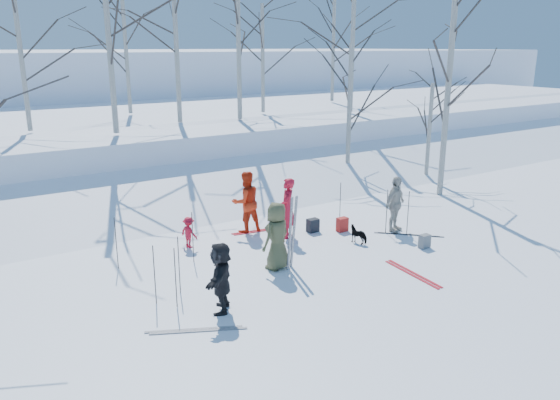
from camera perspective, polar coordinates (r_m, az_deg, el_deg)
ground at (r=14.20m, az=3.32°, el=-6.44°), size 120.00×120.00×0.00m
snow_ramp at (r=19.92m, az=-8.66°, el=0.43°), size 70.00×9.49×4.12m
snow_plateau at (r=28.98m, az=-17.08°, el=6.43°), size 70.00×18.00×2.20m
far_hill at (r=49.30m, az=-24.26°, el=10.52°), size 90.00×30.00×6.00m
skier_olive_center at (r=13.47m, az=-0.33°, el=-3.78°), size 0.97×0.78×1.71m
skier_red_north at (r=15.67m, az=0.76°, el=-0.86°), size 0.76×0.75×1.76m
skier_redor_behind at (r=16.17m, az=-3.57°, el=-0.20°), size 0.93×0.75×1.84m
skier_red_seated at (r=15.21m, az=-9.50°, el=-3.35°), size 0.50×0.64×0.87m
skier_cream_east at (r=16.56m, az=11.94°, el=-0.43°), size 1.06×0.68×1.68m
skier_grey_west at (r=11.46m, az=-6.19°, el=-8.01°), size 1.17×1.41×1.52m
dog at (r=15.57m, az=8.24°, el=-3.57°), size 0.44×0.64×0.50m
upright_ski_left at (r=13.34m, az=1.06°, el=-3.55°), size 0.10×0.17×1.90m
upright_ski_right at (r=13.46m, az=1.45°, el=-3.37°), size 0.10×0.23×1.89m
ski_pair_a at (r=16.49m, az=-1.86°, el=-3.18°), size 0.76×1.96×0.02m
ski_pair_b at (r=11.09m, az=-8.74°, el=-13.29°), size 1.69×2.06×0.02m
ski_pair_c at (r=13.81m, az=13.69°, el=-7.50°), size 0.54×1.94×0.02m
ski_pair_d at (r=16.53m, az=13.30°, el=-3.55°), size 2.10×2.10×0.02m
ski_pole_a at (r=16.32m, az=13.23°, el=-1.37°), size 0.02×0.02×1.34m
ski_pole_b at (r=11.78m, az=-10.86°, el=-8.01°), size 0.02×0.02×1.34m
ski_pole_c at (r=12.02m, az=-12.97°, el=-7.65°), size 0.02×0.02×1.34m
ski_pole_d at (r=12.43m, az=-10.51°, el=-6.69°), size 0.02×0.02×1.34m
ski_pole_e at (r=16.68m, az=0.54°, el=-0.56°), size 0.02×0.02×1.34m
ski_pole_f at (r=16.97m, az=6.30°, el=-0.38°), size 0.02×0.02×1.34m
ski_pole_g at (r=16.02m, az=0.51°, el=-1.26°), size 0.02×0.02×1.34m
ski_pole_h at (r=16.37m, az=11.08°, el=-1.19°), size 0.02×0.02×1.34m
ski_pole_i at (r=14.11m, az=-9.11°, el=-3.87°), size 0.02×0.02×1.34m
ski_pole_j at (r=14.10m, az=-16.74°, el=-4.36°), size 0.02×0.02×1.34m
backpack_red at (r=16.47m, az=6.52°, el=-2.56°), size 0.32×0.22×0.42m
backpack_grey at (r=15.56m, az=14.87°, el=-4.19°), size 0.30×0.20×0.38m
backpack_dark at (r=16.35m, az=3.45°, el=-2.66°), size 0.34×0.24×0.40m
birch_plateau_a at (r=33.22m, az=5.59°, el=15.75°), size 5.05×5.05×6.36m
birch_plateau_b at (r=23.24m, az=-25.39°, el=13.08°), size 4.33×4.33×5.33m
birch_plateau_d at (r=27.31m, az=-1.82°, el=14.51°), size 4.18×4.18×5.12m
birch_plateau_e at (r=27.84m, az=-15.75°, el=14.22°), size 4.35×4.35×5.35m
birch_plateau_f at (r=24.78m, az=-4.36°, el=16.23°), size 5.33×5.33×6.75m
birch_plateau_g at (r=23.90m, az=-10.76°, el=15.28°), size 4.89×4.89×6.13m
birch_plateau_h at (r=27.80m, az=7.64°, el=17.07°), size 5.99×5.99×7.70m
birch_plateau_j at (r=21.46m, az=-17.47°, el=15.90°), size 5.45×5.45×6.93m
birch_edge_b at (r=20.72m, az=17.06°, el=9.86°), size 5.46×5.46×6.94m
birch_edge_c at (r=23.33m, az=15.32°, el=6.86°), size 3.36×3.36×3.94m
birch_edge_e at (r=22.47m, az=7.25°, el=8.94°), size 4.43×4.43×5.47m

